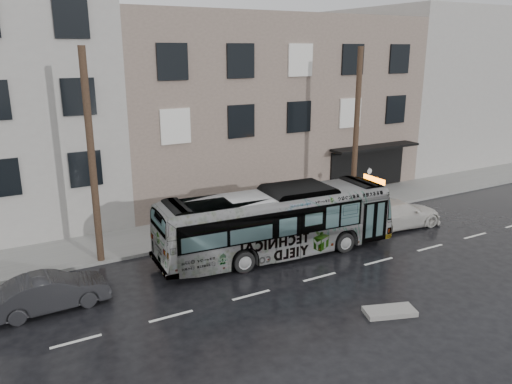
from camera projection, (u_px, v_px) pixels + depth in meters
ground at (287, 256)px, 22.55m from camera, size 120.00×120.00×0.00m
sidewalk at (237, 223)px, 26.64m from camera, size 90.00×3.60×0.15m
building_taupe at (249, 102)px, 34.03m from camera, size 20.00×12.00×11.00m
building_filler at (443, 85)px, 42.81m from camera, size 18.00×12.00×12.00m
utility_pole_front at (356, 132)px, 27.09m from camera, size 0.30×0.30×9.00m
utility_pole_rear at (92, 159)px, 20.51m from camera, size 0.30×0.30×9.00m
sign_post at (368, 188)px, 28.51m from camera, size 0.06×0.06×2.40m
bus at (277, 222)px, 22.33m from camera, size 11.20×3.33×3.08m
white_sedan at (397, 214)px, 26.07m from camera, size 5.13×2.45×1.44m
dark_sedan at (51, 292)px, 17.79m from camera, size 4.05×1.56×1.31m
slush_pile at (390, 311)px, 17.59m from camera, size 1.96×1.34×0.18m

